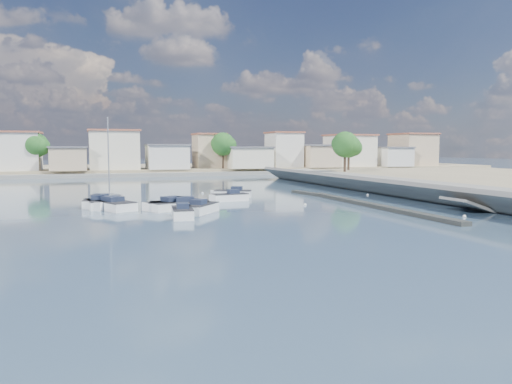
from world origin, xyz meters
TOP-DOWN VIEW (x-y plane):
  - ground at (0.00, 40.00)m, footprint 400.00×400.00m
  - seawall_walkway at (18.50, 13.00)m, footprint 5.00×90.00m
  - breakwater at (6.90, 12.69)m, footprint 2.00×31.02m
  - far_shore_land at (0.00, 92.00)m, footprint 160.00×40.00m
  - far_shore_quay at (0.00, 71.00)m, footprint 160.00×2.50m
  - far_town at (10.71, 76.92)m, footprint 113.01×12.80m
  - shore_trees at (8.34, 68.11)m, footprint 74.56×38.32m
  - motorboat_a at (-12.32, 8.64)m, footprint 2.09×4.71m
  - motorboat_b at (-10.10, 11.18)m, footprint 4.12×4.68m
  - motorboat_c at (-12.02, 13.62)m, footprint 6.40×3.19m
  - motorboat_d at (-5.28, 19.93)m, footprint 4.52×2.07m
  - motorboat_e at (-18.56, 19.58)m, footprint 3.78×6.23m
  - motorboat_f at (-3.73, 24.38)m, footprint 4.88×3.36m
  - motorboat_g at (-19.14, 17.12)m, footprint 2.07×4.65m
  - motorboat_h at (-11.56, 14.44)m, footprint 6.31×4.61m
  - sailboat at (-18.09, 16.83)m, footprint 4.92×7.22m
  - mooring_buoys at (4.51, 14.89)m, footprint 19.31×39.48m

SIDE VIEW (x-z plane):
  - ground at x=0.00m, z-range 0.00..0.00m
  - mooring_buoys at x=4.51m, z-range -0.10..0.20m
  - breakwater at x=6.90m, z-range 0.00..0.35m
  - motorboat_d at x=-5.28m, z-range -0.36..1.12m
  - motorboat_b at x=-10.10m, z-range -0.36..1.12m
  - motorboat_f at x=-3.73m, z-range -0.36..1.12m
  - motorboat_e at x=-18.56m, z-range -0.36..1.12m
  - motorboat_h at x=-11.56m, z-range -0.36..1.12m
  - motorboat_a at x=-12.32m, z-range -0.36..1.12m
  - motorboat_c at x=-12.02m, z-range -0.36..1.12m
  - motorboat_g at x=-19.14m, z-range -0.36..1.12m
  - far_shore_quay at x=0.00m, z-range 0.00..0.80m
  - sailboat at x=-18.09m, z-range -4.09..4.91m
  - far_shore_land at x=0.00m, z-range 0.00..1.40m
  - seawall_walkway at x=18.50m, z-range 0.00..1.80m
  - far_town at x=10.71m, z-range 0.76..9.11m
  - shore_trees at x=8.34m, z-range 2.26..10.18m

